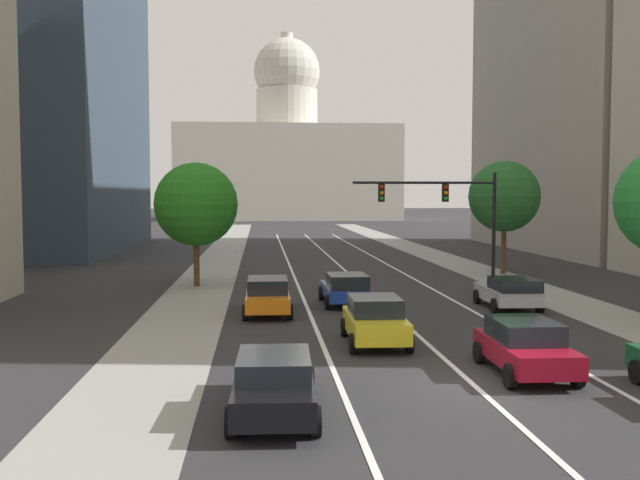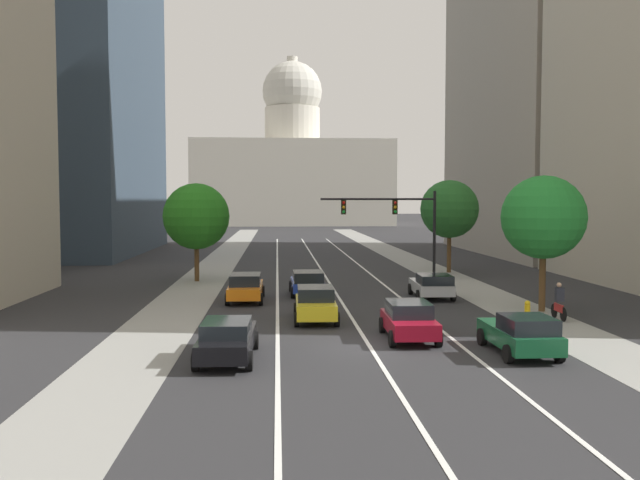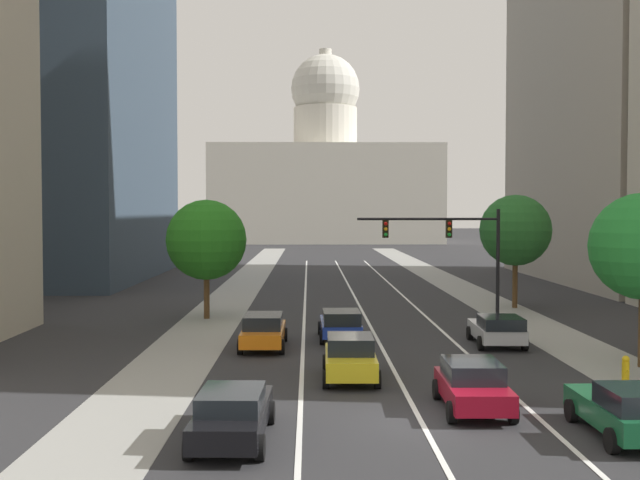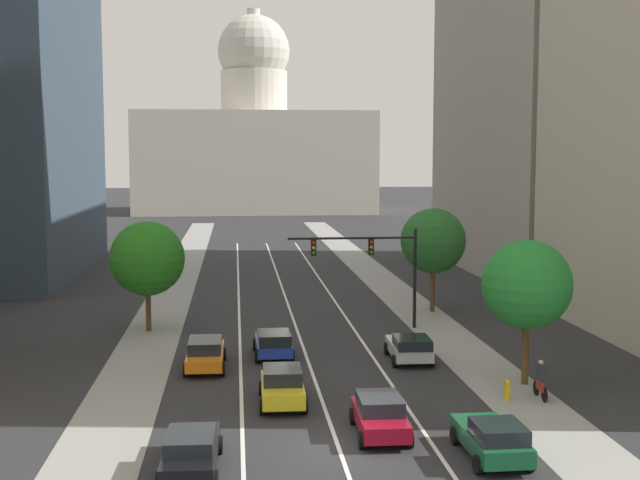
# 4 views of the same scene
# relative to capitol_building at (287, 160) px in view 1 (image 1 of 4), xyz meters

# --- Properties ---
(ground_plane) EXTENTS (400.00, 400.00, 0.00)m
(ground_plane) POSITION_rel_capitol_building_xyz_m (0.00, -86.60, -11.85)
(ground_plane) COLOR #2B2B2D
(sidewalk_left) EXTENTS (3.34, 130.00, 0.01)m
(sidewalk_left) POSITION_rel_capitol_building_xyz_m (-8.57, -91.60, -11.84)
(sidewalk_left) COLOR gray
(sidewalk_left) RESTS_ON ground
(sidewalk_right) EXTENTS (3.34, 130.00, 0.01)m
(sidewalk_right) POSITION_rel_capitol_building_xyz_m (8.57, -91.60, -11.84)
(sidewalk_right) COLOR gray
(sidewalk_right) RESTS_ON ground
(lane_stripe_left) EXTENTS (0.16, 90.00, 0.01)m
(lane_stripe_left) POSITION_rel_capitol_building_xyz_m (-3.45, -101.60, -11.84)
(lane_stripe_left) COLOR white
(lane_stripe_left) RESTS_ON ground
(lane_stripe_center) EXTENTS (0.16, 90.00, 0.01)m
(lane_stripe_center) POSITION_rel_capitol_building_xyz_m (0.00, -101.60, -11.84)
(lane_stripe_center) COLOR white
(lane_stripe_center) RESTS_ON ground
(lane_stripe_right) EXTENTS (0.16, 90.00, 0.01)m
(lane_stripe_right) POSITION_rel_capitol_building_xyz_m (3.45, -101.60, -11.84)
(lane_stripe_right) COLOR white
(lane_stripe_right) RESTS_ON ground
(office_tower_far_right) EXTENTS (16.87, 30.50, 32.64)m
(office_tower_far_right) POSITION_rel_capitol_building_xyz_m (25.47, -83.31, 4.51)
(office_tower_far_right) COLOR #9E9384
(office_tower_far_right) RESTS_ON ground
(capitol_building) EXTENTS (42.83, 24.12, 36.99)m
(capitol_building) POSITION_rel_capitol_building_xyz_m (0.00, 0.00, 0.00)
(capitol_building) COLOR beige
(capitol_building) RESTS_ON ground
(car_silver) EXTENTS (2.22, 4.13, 1.42)m
(car_silver) POSITION_rel_capitol_building_xyz_m (5.17, -114.60, -11.10)
(car_silver) COLOR #B2B5BA
(car_silver) RESTS_ON ground
(car_yellow) EXTENTS (2.03, 4.09, 1.57)m
(car_yellow) POSITION_rel_capitol_building_xyz_m (-1.72, -121.24, -11.04)
(car_yellow) COLOR yellow
(car_yellow) RESTS_ON ground
(car_blue) EXTENTS (2.06, 4.12, 1.46)m
(car_blue) POSITION_rel_capitol_building_xyz_m (-1.72, -112.97, -11.08)
(car_blue) COLOR #1E389E
(car_blue) RESTS_ON ground
(car_black) EXTENTS (2.05, 4.76, 1.41)m
(car_black) POSITION_rel_capitol_building_xyz_m (-5.18, -128.51, -11.11)
(car_black) COLOR black
(car_black) RESTS_ON ground
(car_orange) EXTENTS (2.00, 4.64, 1.50)m
(car_orange) POSITION_rel_capitol_building_xyz_m (-5.18, -114.91, -11.07)
(car_orange) COLOR orange
(car_orange) RESTS_ON ground
(car_crimson) EXTENTS (2.03, 4.12, 1.49)m
(car_crimson) POSITION_rel_capitol_building_xyz_m (1.73, -125.49, -11.07)
(car_crimson) COLOR maroon
(car_crimson) RESTS_ON ground
(traffic_signal_mast) EXTENTS (7.84, 0.39, 6.10)m
(traffic_signal_mast) POSITION_rel_capitol_building_xyz_m (4.66, -106.37, -7.49)
(traffic_signal_mast) COLOR black
(traffic_signal_mast) RESTS_ON ground
(street_tree_near_right) EXTENTS (4.38, 4.38, 6.99)m
(street_tree_near_right) POSITION_rel_capitol_building_xyz_m (9.52, -101.30, -7.06)
(street_tree_near_right) COLOR #51381E
(street_tree_near_right) RESTS_ON ground
(street_tree_near_left) EXTENTS (4.46, 4.46, 6.62)m
(street_tree_near_left) POSITION_rel_capitol_building_xyz_m (-8.87, -105.72, -7.46)
(street_tree_near_left) COLOR #51381E
(street_tree_near_left) RESTS_ON ground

